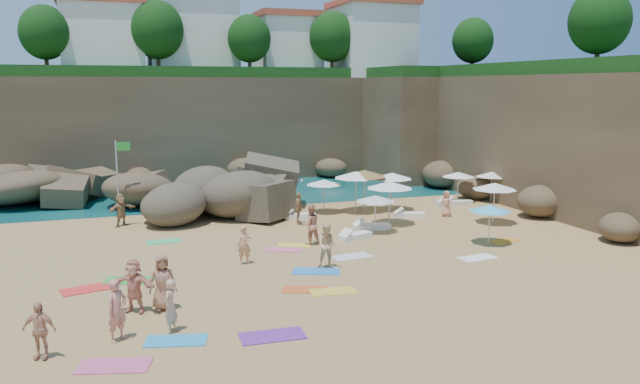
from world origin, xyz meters
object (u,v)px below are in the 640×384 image
object	(u,v)px
parasol_0	(228,183)
parasol_2	(458,175)
person_stand_3	(299,208)
person_stand_5	(121,210)
lounger_0	(300,216)
person_stand_2	(190,196)
rock_outcrop	(220,216)
person_stand_4	(446,204)
parasol_1	(287,178)
person_stand_0	(117,310)
person_stand_1	(311,225)
flag_pole	(119,168)
person_stand_6	(170,306)

from	to	relation	value
parasol_0	parasol_2	distance (m)	14.70
person_stand_3	person_stand_5	distance (m)	9.44
lounger_0	person_stand_2	size ratio (longest dim) A/B	0.99
rock_outcrop	person_stand_4	size ratio (longest dim) A/B	5.25
parasol_1	person_stand_3	xyz separation A→B (m)	(-0.84, -5.05, -0.91)
lounger_0	person_stand_0	bearing A→B (deg)	-118.01
parasol_0	parasol_1	size ratio (longest dim) A/B	1.13
parasol_1	person_stand_3	size ratio (longest dim) A/B	1.18
parasol_0	person_stand_2	xyz separation A→B (m)	(-1.79, 2.92, -1.09)
person_stand_0	person_stand_1	world-z (taller)	person_stand_1
parasol_2	person_stand_4	distance (m)	4.62
parasol_1	lounger_0	size ratio (longest dim) A/B	1.15
person_stand_1	flag_pole	bearing A→B (deg)	-52.90
lounger_0	parasol_2	bearing A→B (deg)	13.42
parasol_1	person_stand_1	world-z (taller)	parasol_1
parasol_1	person_stand_5	distance (m)	10.18
person_stand_4	parasol_0	bearing A→B (deg)	-135.63
flag_pole	person_stand_2	world-z (taller)	flag_pole
flag_pole	person_stand_3	bearing A→B (deg)	-32.68
person_stand_1	rock_outcrop	bearing A→B (deg)	-72.28
rock_outcrop	parasol_1	world-z (taller)	parasol_1
person_stand_3	parasol_1	bearing A→B (deg)	14.54
flag_pole	person_stand_0	xyz separation A→B (m)	(-0.66, -18.84, -1.82)
person_stand_0	person_stand_2	bearing A→B (deg)	36.12
person_stand_1	lounger_0	bearing A→B (deg)	-104.33
parasol_1	person_stand_3	distance (m)	5.20
parasol_2	lounger_0	world-z (taller)	parasol_2
person_stand_1	parasol_1	bearing A→B (deg)	-101.72
person_stand_3	person_stand_5	world-z (taller)	person_stand_5
person_stand_3	person_stand_5	xyz separation A→B (m)	(-9.04, 2.73, 0.01)
rock_outcrop	parasol_0	bearing A→B (deg)	-68.81
parasol_0	parasol_1	xyz separation A→B (m)	(4.11, 2.31, -0.22)
lounger_0	flag_pole	bearing A→B (deg)	162.08
parasol_0	person_stand_1	size ratio (longest dim) A/B	1.21
person_stand_2	person_stand_3	size ratio (longest dim) A/B	1.04
person_stand_0	person_stand_1	distance (m)	12.48
parasol_1	parasol_2	xyz separation A→B (m)	(10.59, -2.40, 0.05)
person_stand_2	parasol_2	bearing A→B (deg)	-165.93
parasol_2	person_stand_6	xyz separation A→B (m)	(-19.51, -15.61, -0.98)
person_stand_2	person_stand_5	xyz separation A→B (m)	(-3.98, -2.93, -0.03)
person_stand_0	person_stand_5	distance (m)	15.84
person_stand_0	parasol_1	bearing A→B (deg)	19.83
lounger_0	person_stand_0	world-z (taller)	person_stand_0
rock_outcrop	parasol_0	xyz separation A→B (m)	(0.34, -0.87, 1.99)
lounger_0	person_stand_1	bearing A→B (deg)	-95.37
parasol_0	person_stand_0	xyz separation A→B (m)	(-6.34, -15.85, -1.06)
person_stand_2	parasol_0	bearing A→B (deg)	145.97
person_stand_6	person_stand_0	bearing A→B (deg)	-54.46
person_stand_5	person_stand_0	bearing A→B (deg)	-124.99
person_stand_5	person_stand_6	xyz separation A→B (m)	(0.95, -15.69, -0.04)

